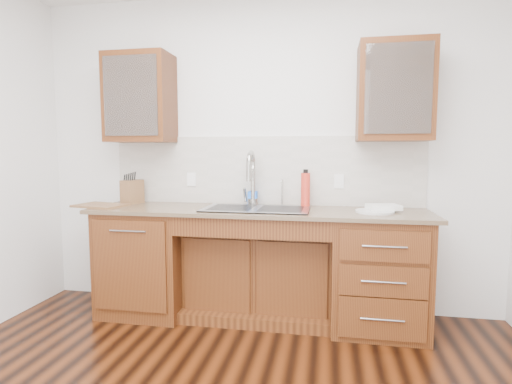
% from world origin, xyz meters
% --- Properties ---
extents(wall_back, '(4.00, 0.10, 2.70)m').
position_xyz_m(wall_back, '(0.00, 1.80, 1.35)').
color(wall_back, white).
rests_on(wall_back, ground).
extents(base_cabinet_left, '(0.70, 0.62, 0.88)m').
position_xyz_m(base_cabinet_left, '(-0.95, 1.44, 0.44)').
color(base_cabinet_left, '#593014').
rests_on(base_cabinet_left, ground).
extents(base_cabinet_center, '(1.20, 0.44, 0.70)m').
position_xyz_m(base_cabinet_center, '(0.00, 1.53, 0.35)').
color(base_cabinet_center, '#593014').
rests_on(base_cabinet_center, ground).
extents(base_cabinet_right, '(0.70, 0.62, 0.88)m').
position_xyz_m(base_cabinet_right, '(0.95, 1.44, 0.44)').
color(base_cabinet_right, '#593014').
rests_on(base_cabinet_right, ground).
extents(countertop, '(2.70, 0.65, 0.03)m').
position_xyz_m(countertop, '(0.00, 1.43, 0.90)').
color(countertop, '#84705B').
rests_on(countertop, base_cabinet_left).
extents(backsplash, '(2.70, 0.02, 0.59)m').
position_xyz_m(backsplash, '(0.00, 1.74, 1.21)').
color(backsplash, beige).
rests_on(backsplash, wall_back).
extents(sink, '(0.84, 0.46, 0.19)m').
position_xyz_m(sink, '(0.00, 1.41, 0.83)').
color(sink, '#9E9EA5').
rests_on(sink, countertop).
extents(faucet, '(0.04, 0.04, 0.40)m').
position_xyz_m(faucet, '(-0.07, 1.64, 1.11)').
color(faucet, '#999993').
rests_on(faucet, countertop).
extents(filter_tap, '(0.02, 0.02, 0.24)m').
position_xyz_m(filter_tap, '(0.18, 1.65, 1.03)').
color(filter_tap, '#999993').
rests_on(filter_tap, countertop).
extents(upper_cabinet_left, '(0.55, 0.34, 0.75)m').
position_xyz_m(upper_cabinet_left, '(-1.05, 1.58, 1.83)').
color(upper_cabinet_left, '#593014').
rests_on(upper_cabinet_left, wall_back).
extents(upper_cabinet_right, '(0.55, 0.34, 0.75)m').
position_xyz_m(upper_cabinet_right, '(1.05, 1.58, 1.83)').
color(upper_cabinet_right, '#593014').
rests_on(upper_cabinet_right, wall_back).
extents(outlet_left, '(0.08, 0.01, 0.12)m').
position_xyz_m(outlet_left, '(-0.65, 1.73, 1.12)').
color(outlet_left, white).
rests_on(outlet_left, backsplash).
extents(outlet_right, '(0.08, 0.01, 0.12)m').
position_xyz_m(outlet_right, '(0.65, 1.73, 1.12)').
color(outlet_right, white).
rests_on(outlet_right, backsplash).
extents(soap_bottle, '(0.08, 0.08, 0.17)m').
position_xyz_m(soap_bottle, '(-0.08, 1.67, 1.00)').
color(soap_bottle, blue).
rests_on(soap_bottle, countertop).
extents(water_bottle, '(0.08, 0.08, 0.28)m').
position_xyz_m(water_bottle, '(0.38, 1.62, 1.05)').
color(water_bottle, red).
rests_on(water_bottle, countertop).
extents(plate, '(0.36, 0.36, 0.02)m').
position_xyz_m(plate, '(0.91, 1.41, 0.92)').
color(plate, silver).
rests_on(plate, countertop).
extents(dish_towel, '(0.27, 0.22, 0.04)m').
position_xyz_m(dish_towel, '(0.98, 1.48, 0.94)').
color(dish_towel, white).
rests_on(dish_towel, plate).
extents(knife_block, '(0.16, 0.21, 0.21)m').
position_xyz_m(knife_block, '(-1.15, 1.57, 1.01)').
color(knife_block, '#A77342').
rests_on(knife_block, countertop).
extents(cutting_board, '(0.45, 0.35, 0.02)m').
position_xyz_m(cutting_board, '(-1.32, 1.34, 0.92)').
color(cutting_board, olive).
rests_on(cutting_board, countertop).
extents(cup_left_a, '(0.15, 0.15, 0.10)m').
position_xyz_m(cup_left_a, '(-1.11, 1.58, 1.77)').
color(cup_left_a, white).
rests_on(cup_left_a, upper_cabinet_left).
extents(cup_left_b, '(0.15, 0.15, 0.10)m').
position_xyz_m(cup_left_b, '(-0.95, 1.58, 1.78)').
color(cup_left_b, white).
rests_on(cup_left_b, upper_cabinet_left).
extents(cup_right_a, '(0.13, 0.13, 0.10)m').
position_xyz_m(cup_right_a, '(0.93, 1.58, 1.78)').
color(cup_right_a, white).
rests_on(cup_right_a, upper_cabinet_right).
extents(cup_right_b, '(0.12, 0.12, 0.09)m').
position_xyz_m(cup_right_b, '(1.18, 1.58, 1.77)').
color(cup_right_b, silver).
rests_on(cup_right_b, upper_cabinet_right).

